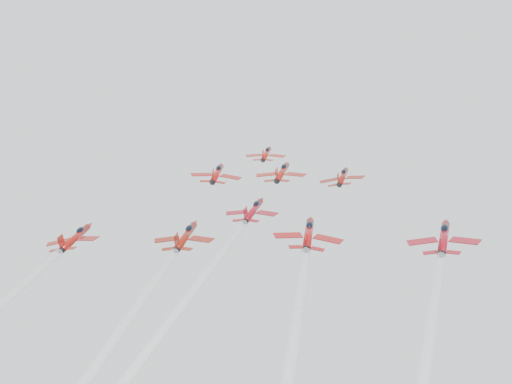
# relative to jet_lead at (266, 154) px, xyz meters

# --- Properties ---
(jet_lead) EXTENTS (8.81, 11.35, 6.96)m
(jet_lead) POSITION_rel_jet_lead_xyz_m (0.00, 0.00, 0.00)
(jet_lead) COLOR #AF1C10
(jet_row2_left) EXTENTS (10.35, 13.33, 8.17)m
(jet_row2_left) POSITION_rel_jet_lead_xyz_m (-7.96, -11.50, -6.43)
(jet_row2_left) COLOR #AF1410
(jet_row2_center) EXTENTS (10.11, 13.01, 7.98)m
(jet_row2_center) POSITION_rel_jet_lead_xyz_m (5.37, -12.36, -6.91)
(jet_row2_center) COLOR #AB1B10
(jet_row2_right) EXTENTS (8.71, 11.21, 6.87)m
(jet_row2_right) POSITION_rel_jet_lead_xyz_m (17.43, -16.30, -9.13)
(jet_row2_right) COLOR maroon
(jet_center) EXTENTS (9.16, 87.30, 49.63)m
(jet_center) POSITION_rel_jet_lead_xyz_m (3.40, -69.70, -39.12)
(jet_center) COLOR #A30F1D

